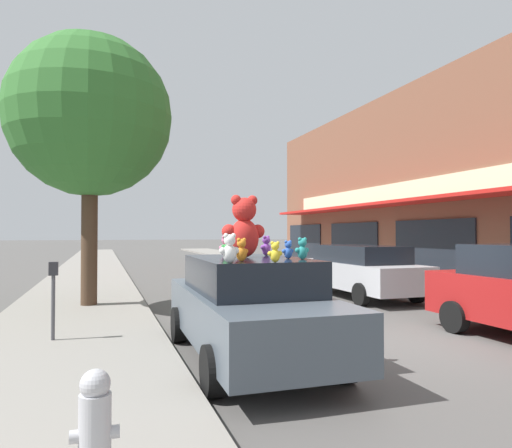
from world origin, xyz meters
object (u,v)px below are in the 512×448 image
(teddy_bear_orange, at_px, (241,250))
(parked_car_far_center, at_px, (360,269))
(street_tree, at_px, (90,117))
(teddy_bear_giant, at_px, (244,227))
(teddy_bear_yellow, at_px, (275,252))
(teddy_bear_green, at_px, (229,246))
(plush_art_car, at_px, (248,306))
(teddy_bear_purple, at_px, (266,246))
(teddy_bear_pink, at_px, (226,246))
(teddy_bear_teal, at_px, (302,249))
(parking_meter, at_px, (53,290))
(teddy_bear_blue, at_px, (288,250))
(teddy_bear_white, at_px, (230,249))
(fire_hydrant, at_px, (95,426))

(teddy_bear_orange, distance_m, parked_car_far_center, 8.22)
(street_tree, bearing_deg, teddy_bear_giant, -65.62)
(teddy_bear_orange, relative_size, street_tree, 0.05)
(teddy_bear_orange, distance_m, teddy_bear_yellow, 0.47)
(teddy_bear_green, xyz_separation_m, parked_car_far_center, (5.34, 4.93, -0.87))
(plush_art_car, distance_m, teddy_bear_purple, 1.16)
(teddy_bear_pink, relative_size, parked_car_far_center, 0.07)
(teddy_bear_pink, height_order, teddy_bear_teal, teddy_bear_pink)
(teddy_bear_green, xyz_separation_m, teddy_bear_orange, (-0.14, -1.14, -0.03))
(parking_meter, bearing_deg, teddy_bear_blue, -31.12)
(teddy_bear_purple, xyz_separation_m, street_tree, (-2.87, 4.74, 3.07))
(teddy_bear_white, bearing_deg, fire_hydrant, 43.20)
(teddy_bear_green, distance_m, parking_meter, 3.00)
(teddy_bear_pink, height_order, parked_car_far_center, teddy_bear_pink)
(teddy_bear_orange, relative_size, fire_hydrant, 0.39)
(plush_art_car, bearing_deg, teddy_bear_white, -117.68)
(parked_car_far_center, xyz_separation_m, parking_meter, (-7.96, -3.66, 0.14))
(teddy_bear_pink, height_order, parking_meter, teddy_bear_pink)
(teddy_bear_purple, xyz_separation_m, teddy_bear_blue, (-0.02, -0.97, -0.03))
(parking_meter, bearing_deg, plush_art_car, -29.42)
(teddy_bear_giant, relative_size, teddy_bear_pink, 2.84)
(teddy_bear_purple, distance_m, parked_car_far_center, 6.64)
(plush_art_car, relative_size, teddy_bear_blue, 17.00)
(teddy_bear_purple, bearing_deg, parking_meter, -50.20)
(teddy_bear_white, distance_m, teddy_bear_pink, 1.59)
(teddy_bear_white, relative_size, teddy_bear_pink, 1.10)
(teddy_bear_orange, height_order, teddy_bear_yellow, teddy_bear_orange)
(teddy_bear_teal, bearing_deg, parked_car_far_center, -137.04)
(plush_art_car, xyz_separation_m, parking_meter, (-2.83, 1.60, 0.16))
(teddy_bear_white, height_order, teddy_bear_pink, teddy_bear_white)
(teddy_bear_orange, height_order, teddy_bear_blue, teddy_bear_orange)
(teddy_bear_blue, relative_size, teddy_bear_teal, 0.86)
(plush_art_car, relative_size, teddy_bear_giant, 4.74)
(teddy_bear_pink, xyz_separation_m, parked_car_far_center, (5.35, 4.78, -0.86))
(teddy_bear_purple, relative_size, fire_hydrant, 0.42)
(plush_art_car, relative_size, teddy_bear_teal, 14.57)
(teddy_bear_teal, bearing_deg, plush_art_car, -55.38)
(teddy_bear_green, bearing_deg, teddy_bear_blue, 175.62)
(teddy_bear_orange, bearing_deg, parked_car_far_center, -151.54)
(teddy_bear_yellow, bearing_deg, teddy_bear_teal, -135.19)
(teddy_bear_yellow, bearing_deg, street_tree, -64.20)
(teddy_bear_teal, xyz_separation_m, fire_hydrant, (-2.73, -2.52, -1.12))
(teddy_bear_pink, xyz_separation_m, teddy_bear_teal, (0.83, -1.10, -0.01))
(teddy_bear_giant, bearing_deg, street_tree, -69.42)
(teddy_bear_orange, bearing_deg, fire_hydrant, 33.34)
(teddy_bear_giant, height_order, teddy_bear_blue, teddy_bear_giant)
(teddy_bear_purple, distance_m, street_tree, 6.33)
(teddy_bear_blue, xyz_separation_m, fire_hydrant, (-2.60, -2.74, -1.10))
(parking_meter, bearing_deg, teddy_bear_white, -49.92)
(teddy_bear_purple, bearing_deg, teddy_bear_orange, 25.43)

